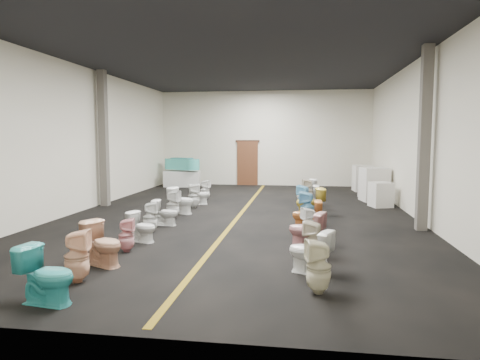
% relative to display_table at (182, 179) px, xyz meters
% --- Properties ---
extents(floor, '(16.00, 16.00, 0.00)m').
position_rel_display_table_xyz_m(floor, '(3.76, -6.87, -0.36)').
color(floor, black).
rests_on(floor, ground).
extents(ceiling, '(16.00, 16.00, 0.00)m').
position_rel_display_table_xyz_m(ceiling, '(3.76, -6.87, 4.14)').
color(ceiling, black).
rests_on(ceiling, ground).
extents(wall_back, '(10.00, 0.00, 10.00)m').
position_rel_display_table_xyz_m(wall_back, '(3.76, 1.13, 1.89)').
color(wall_back, beige).
rests_on(wall_back, ground).
extents(wall_front, '(10.00, 0.00, 10.00)m').
position_rel_display_table_xyz_m(wall_front, '(3.76, -14.87, 1.89)').
color(wall_front, beige).
rests_on(wall_front, ground).
extents(wall_left, '(0.00, 16.00, 16.00)m').
position_rel_display_table_xyz_m(wall_left, '(-1.24, -6.87, 1.89)').
color(wall_left, beige).
rests_on(wall_left, ground).
extents(wall_right, '(0.00, 16.00, 16.00)m').
position_rel_display_table_xyz_m(wall_right, '(8.76, -6.87, 1.89)').
color(wall_right, beige).
rests_on(wall_right, ground).
extents(aisle_stripe, '(0.12, 15.60, 0.01)m').
position_rel_display_table_xyz_m(aisle_stripe, '(3.76, -6.87, -0.36)').
color(aisle_stripe, '#826512').
rests_on(aisle_stripe, floor).
extents(back_door, '(1.00, 0.10, 2.10)m').
position_rel_display_table_xyz_m(back_door, '(2.96, 1.07, 0.69)').
color(back_door, '#562D19').
rests_on(back_door, floor).
extents(door_frame, '(1.15, 0.08, 0.10)m').
position_rel_display_table_xyz_m(door_frame, '(2.96, 1.08, 1.76)').
color(door_frame, '#331C11').
rests_on(door_frame, back_door).
extents(column_left, '(0.25, 0.25, 4.50)m').
position_rel_display_table_xyz_m(column_left, '(-0.99, -5.87, 1.89)').
color(column_left, '#59544C').
rests_on(column_left, floor).
extents(column_right, '(0.25, 0.25, 4.50)m').
position_rel_display_table_xyz_m(column_right, '(8.51, -8.37, 1.89)').
color(column_right, '#59544C').
rests_on(column_right, floor).
extents(display_table, '(1.72, 1.00, 0.73)m').
position_rel_display_table_xyz_m(display_table, '(0.00, 0.00, 0.00)').
color(display_table, silver).
rests_on(display_table, floor).
extents(bathtub, '(1.78, 1.10, 0.55)m').
position_rel_display_table_xyz_m(bathtub, '(0.00, 0.00, 0.71)').
color(bathtub, '#43C1B5').
rests_on(bathtub, display_table).
extents(appliance_crate_a, '(0.79, 0.79, 0.82)m').
position_rel_display_table_xyz_m(appliance_crate_a, '(8.16, -4.82, 0.05)').
color(appliance_crate_a, silver).
rests_on(appliance_crate_a, floor).
extents(appliance_crate_b, '(1.03, 1.03, 1.21)m').
position_rel_display_table_xyz_m(appliance_crate_b, '(8.16, -3.49, 0.24)').
color(appliance_crate_b, silver).
rests_on(appliance_crate_b, floor).
extents(appliance_crate_c, '(0.90, 0.90, 0.79)m').
position_rel_display_table_xyz_m(appliance_crate_c, '(8.16, -2.24, 0.03)').
color(appliance_crate_c, beige).
rests_on(appliance_crate_c, floor).
extents(appliance_crate_d, '(0.86, 0.86, 1.11)m').
position_rel_display_table_xyz_m(appliance_crate_d, '(8.16, -0.59, 0.19)').
color(appliance_crate_d, silver).
rests_on(appliance_crate_d, floor).
extents(toilet_left_0, '(0.85, 0.56, 0.81)m').
position_rel_display_table_xyz_m(toilet_left_0, '(2.13, -14.10, 0.04)').
color(toilet_left_0, teal).
rests_on(toilet_left_0, floor).
extents(toilet_left_1, '(0.47, 0.46, 0.85)m').
position_rel_display_table_xyz_m(toilet_left_1, '(2.08, -13.23, 0.06)').
color(toilet_left_1, '#FFC49F').
rests_on(toilet_left_1, floor).
extents(toilet_left_2, '(0.90, 0.73, 0.80)m').
position_rel_display_table_xyz_m(toilet_left_2, '(2.08, -12.33, 0.04)').
color(toilet_left_2, tan).
rests_on(toilet_left_2, floor).
extents(toilet_left_3, '(0.38, 0.38, 0.68)m').
position_rel_display_table_xyz_m(toilet_left_3, '(2.11, -11.39, -0.02)').
color(toilet_left_3, pink).
rests_on(toilet_left_3, floor).
extents(toilet_left_4, '(0.73, 0.55, 0.67)m').
position_rel_display_table_xyz_m(toilet_left_4, '(2.11, -10.54, -0.03)').
color(toilet_left_4, white).
rests_on(toilet_left_4, floor).
extents(toilet_left_5, '(0.43, 0.42, 0.75)m').
position_rel_display_table_xyz_m(toilet_left_5, '(1.96, -9.63, 0.01)').
color(toilet_left_5, silver).
rests_on(toilet_left_5, floor).
extents(toilet_left_6, '(0.67, 0.40, 0.67)m').
position_rel_display_table_xyz_m(toilet_left_6, '(2.05, -8.75, -0.03)').
color(toilet_left_6, white).
rests_on(toilet_left_6, floor).
extents(toilet_left_7, '(0.43, 0.42, 0.80)m').
position_rel_display_table_xyz_m(toilet_left_7, '(1.98, -7.85, 0.04)').
color(toilet_left_7, silver).
rests_on(toilet_left_7, floor).
extents(toilet_left_8, '(0.87, 0.63, 0.80)m').
position_rel_display_table_xyz_m(toilet_left_8, '(1.98, -7.00, 0.03)').
color(toilet_left_8, white).
rests_on(toilet_left_8, floor).
extents(toilet_left_9, '(0.46, 0.45, 0.81)m').
position_rel_display_table_xyz_m(toilet_left_9, '(2.11, -5.99, 0.04)').
color(toilet_left_9, silver).
rests_on(toilet_left_9, floor).
extents(toilet_left_10, '(0.76, 0.58, 0.69)m').
position_rel_display_table_xyz_m(toilet_left_10, '(2.08, -5.19, -0.02)').
color(toilet_left_10, white).
rests_on(toilet_left_10, floor).
extents(toilet_left_11, '(0.39, 0.38, 0.75)m').
position_rel_display_table_xyz_m(toilet_left_11, '(2.06, -4.17, 0.01)').
color(toilet_left_11, white).
rests_on(toilet_left_11, floor).
extents(toilet_right_0, '(0.44, 0.43, 0.80)m').
position_rel_display_table_xyz_m(toilet_right_0, '(5.83, -13.17, 0.04)').
color(toilet_right_0, beige).
rests_on(toilet_right_0, floor).
extents(toilet_right_1, '(0.85, 0.69, 0.76)m').
position_rel_display_table_xyz_m(toilet_right_1, '(5.72, -12.24, 0.02)').
color(toilet_right_1, white).
rests_on(toilet_right_1, floor).
extents(toilet_right_2, '(0.42, 0.41, 0.75)m').
position_rel_display_table_xyz_m(toilet_right_2, '(5.79, -11.46, 0.01)').
color(toilet_right_2, beige).
rests_on(toilet_right_2, floor).
extents(toilet_right_3, '(0.85, 0.65, 0.77)m').
position_rel_display_table_xyz_m(toilet_right_3, '(5.67, -10.54, 0.02)').
color(toilet_right_3, '#CF8C8D').
rests_on(toilet_right_3, floor).
extents(toilet_right_4, '(0.42, 0.41, 0.70)m').
position_rel_display_table_xyz_m(toilet_right_4, '(5.74, -9.60, -0.02)').
color(toilet_right_4, white).
rests_on(toilet_right_4, floor).
extents(toilet_right_5, '(0.74, 0.46, 0.73)m').
position_rel_display_table_xyz_m(toilet_right_5, '(5.70, -8.72, 0.00)').
color(toilet_right_5, '#CD7435').
rests_on(toilet_right_5, floor).
extents(toilet_right_6, '(0.46, 0.45, 0.85)m').
position_rel_display_table_xyz_m(toilet_right_6, '(5.71, -7.86, 0.06)').
color(toilet_right_6, '#69ABD0').
rests_on(toilet_right_6, floor).
extents(toilet_right_7, '(0.91, 0.68, 0.83)m').
position_rel_display_table_xyz_m(toilet_right_7, '(5.81, -6.90, 0.05)').
color(toilet_right_7, gold).
rests_on(toilet_right_7, floor).
extents(toilet_right_8, '(0.48, 0.47, 0.81)m').
position_rel_display_table_xyz_m(toilet_right_8, '(5.63, -6.02, 0.04)').
color(toilet_right_8, '#6DBAE2').
rests_on(toilet_right_8, floor).
extents(toilet_right_9, '(0.75, 0.48, 0.72)m').
position_rel_display_table_xyz_m(toilet_right_9, '(5.76, -5.17, -0.00)').
color(toilet_right_9, silver).
rests_on(toilet_right_9, floor).
extents(toilet_right_10, '(0.43, 0.43, 0.83)m').
position_rel_display_table_xyz_m(toilet_right_10, '(5.78, -4.19, 0.05)').
color(toilet_right_10, beige).
rests_on(toilet_right_10, floor).
extents(toilet_right_11, '(0.83, 0.67, 0.74)m').
position_rel_display_table_xyz_m(toilet_right_11, '(5.73, -3.28, 0.01)').
color(toilet_right_11, white).
rests_on(toilet_right_11, floor).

